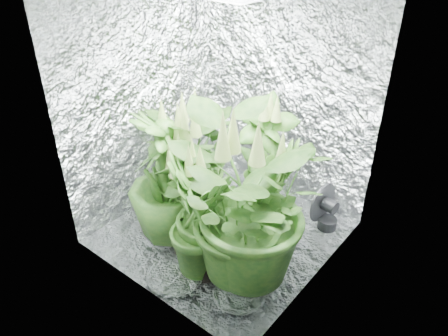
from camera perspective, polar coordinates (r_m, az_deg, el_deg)
name	(u,v)px	position (r m, az deg, el deg)	size (l,w,h in m)	color
ground	(223,232)	(3.53, -0.09, -8.34)	(1.60, 1.60, 0.00)	silver
walls	(223,118)	(2.99, -0.10, 6.56)	(1.62, 1.62, 2.00)	silver
plant_a	(193,157)	(3.55, -4.03, 1.50)	(1.04, 1.04, 1.04)	black
plant_b	(264,158)	(3.53, 5.29, 1.35)	(0.68, 0.68, 1.07)	black
plant_c	(270,198)	(3.16, 6.03, -3.96)	(0.50, 0.50, 0.95)	black
plant_d	(166,180)	(3.24, -7.65, -1.56)	(0.77, 0.77, 1.11)	black
plant_e	(244,209)	(2.77, 2.66, -5.32)	(1.42, 1.42, 1.26)	black
plant_f	(190,204)	(3.12, -4.45, -4.68)	(0.63, 0.63, 0.95)	black
plant_g	(202,218)	(2.89, -2.95, -6.54)	(0.60, 0.60, 1.02)	black
circulation_fan	(325,209)	(3.58, 13.11, -5.30)	(0.17, 0.34, 0.39)	black
plant_label	(206,244)	(2.97, -2.42, -9.89)	(0.05, 0.01, 0.08)	white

